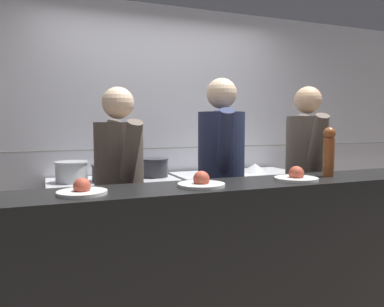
{
  "coord_description": "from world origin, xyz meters",
  "views": [
    {
      "loc": [
        -1.15,
        -2.26,
        1.42
      ],
      "look_at": [
        0.02,
        0.72,
        1.15
      ],
      "focal_mm": 35.0,
      "sensor_mm": 36.0,
      "label": 1
    }
  ],
  "objects": [
    {
      "name": "stock_pot",
      "position": [
        -0.95,
        1.09,
        1.0
      ],
      "size": [
        0.28,
        0.28,
        0.18
      ],
      "color": "#B7BABF",
      "rests_on": "oven_range"
    },
    {
      "name": "wall_back_tiled",
      "position": [
        0.0,
        1.49,
        1.3
      ],
      "size": [
        8.0,
        0.06,
        2.6
      ],
      "color": "silver",
      "rests_on": "ground_plane"
    },
    {
      "name": "pass_counter",
      "position": [
        0.07,
        -0.26,
        0.52
      ],
      "size": [
        2.95,
        0.45,
        1.05
      ],
      "color": "black",
      "rests_on": "ground_plane"
    },
    {
      "name": "chef_sous",
      "position": [
        0.1,
        0.31,
        0.97
      ],
      "size": [
        0.45,
        0.75,
        1.75
      ],
      "rotation": [
        0.0,
        0.0,
        -0.33
      ],
      "color": "black",
      "rests_on": "ground_plane"
    },
    {
      "name": "braising_pot",
      "position": [
        -0.19,
        1.14,
        0.99
      ],
      "size": [
        0.26,
        0.26,
        0.18
      ],
      "color": "#2D2D33",
      "rests_on": "oven_range"
    },
    {
      "name": "plated_dish_main",
      "position": [
        -0.98,
        -0.28,
        1.07
      ],
      "size": [
        0.26,
        0.26,
        0.09
      ],
      "color": "white",
      "rests_on": "pass_counter"
    },
    {
      "name": "oven_range",
      "position": [
        -0.59,
        1.08,
        0.45
      ],
      "size": [
        1.14,
        0.71,
        0.9
      ],
      "color": "#232326",
      "rests_on": "ground_plane"
    },
    {
      "name": "plated_dish_appetiser",
      "position": [
        -0.32,
        -0.29,
        1.07
      ],
      "size": [
        0.28,
        0.28,
        0.1
      ],
      "color": "white",
      "rests_on": "pass_counter"
    },
    {
      "name": "mixing_bowl_steel",
      "position": [
        0.87,
        1.09,
        0.95
      ],
      "size": [
        0.28,
        0.28,
        0.09
      ],
      "color": "#B7BABF",
      "rests_on": "prep_counter"
    },
    {
      "name": "chefs_knife",
      "position": [
        0.38,
        0.97,
        0.91
      ],
      "size": [
        0.33,
        0.08,
        0.02
      ],
      "color": "#B7BABF",
      "rests_on": "prep_counter"
    },
    {
      "name": "chef_line",
      "position": [
        0.92,
        0.33,
        0.96
      ],
      "size": [
        0.44,
        0.74,
        1.72
      ],
      "rotation": [
        0.0,
        0.0,
        -0.33
      ],
      "color": "black",
      "rests_on": "ground_plane"
    },
    {
      "name": "sauce_pot",
      "position": [
        -0.63,
        1.04,
        0.98
      ],
      "size": [
        0.32,
        0.32,
        0.15
      ],
      "color": "#2D2D33",
      "rests_on": "oven_range"
    },
    {
      "name": "prep_counter",
      "position": [
        0.66,
        1.08,
        0.45
      ],
      "size": [
        1.26,
        0.65,
        0.9
      ],
      "color": "#B7BABF",
      "rests_on": "ground_plane"
    },
    {
      "name": "chef_head_cook",
      "position": [
        -0.68,
        0.33,
        0.92
      ],
      "size": [
        0.38,
        0.73,
        1.66
      ],
      "rotation": [
        0.0,
        0.0,
        0.15
      ],
      "color": "black",
      "rests_on": "ground_plane"
    },
    {
      "name": "pepper_mill",
      "position": [
        0.65,
        -0.24,
        1.22
      ],
      "size": [
        0.08,
        0.08,
        0.34
      ],
      "color": "brown",
      "rests_on": "pass_counter"
    },
    {
      "name": "plated_dish_dessert",
      "position": [
        0.34,
        -0.29,
        1.07
      ],
      "size": [
        0.28,
        0.28,
        0.1
      ],
      "color": "white",
      "rests_on": "pass_counter"
    }
  ]
}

